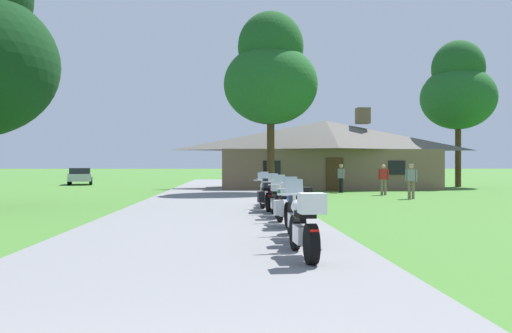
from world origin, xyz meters
name	(u,v)px	position (x,y,z in m)	size (l,w,h in m)	color
ground_plane	(215,205)	(0.00, 20.00, 0.00)	(500.00, 500.00, 0.00)	#42752D
asphalt_driveway	(213,208)	(0.00, 18.00, 0.03)	(6.40, 80.00, 0.06)	slate
motorcycle_white_nearest_to_camera	(304,225)	(1.86, 6.66, 0.62)	(0.66, 2.08, 1.30)	black
motorcycle_blue_second_in_row	(296,213)	(2.01, 8.94, 0.62)	(0.66, 2.08, 1.30)	black
motorcycle_green_third_in_row	(286,204)	(2.06, 11.54, 0.61)	(0.80, 2.08, 1.30)	black
motorcycle_black_fourth_in_row	(276,198)	(2.03, 14.11, 0.62)	(0.66, 2.08, 1.30)	black
motorcycle_silver_fifth_in_row	(267,195)	(1.88, 16.13, 0.61)	(0.83, 2.08, 1.30)	black
motorcycle_blue_farthest_in_row	(269,191)	(2.13, 18.49, 0.61)	(0.84, 2.08, 1.30)	black
stone_lodge	(326,154)	(7.32, 34.96, 2.43)	(15.20, 6.50, 5.62)	brown
bystander_gray_shirt_near_lodge	(341,177)	(7.20, 29.33, 0.95)	(0.36, 0.50, 1.69)	black
bystander_red_shirt_beside_signpost	(384,178)	(8.97, 26.67, 0.93)	(0.53, 0.31, 1.67)	#75664C
bystander_gray_shirt_by_tree	(411,179)	(9.34, 23.28, 0.95)	(0.52, 0.33, 1.69)	#75664C
tree_right_of_lodge	(458,89)	(17.84, 37.67, 7.36)	(5.58, 5.58, 11.03)	#422D19
tree_by_lodge_front	(271,74)	(3.01, 29.08, 6.96)	(5.46, 5.46, 10.55)	#422D19
parked_silver_suv_far_left	(80,175)	(-11.89, 43.71, 0.78)	(2.86, 4.90, 1.40)	#ADAFB7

